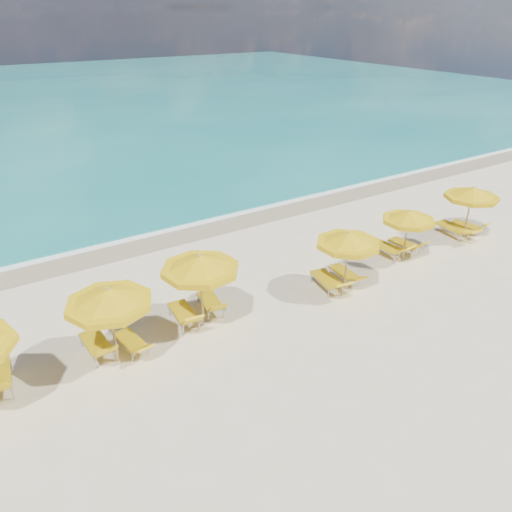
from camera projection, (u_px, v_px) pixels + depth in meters
ground_plane at (280, 304)px, 16.92m from camera, size 120.00×120.00×0.00m
ocean at (18, 102)px, 52.94m from camera, size 120.00×80.00×0.30m
wet_sand_band at (185, 231)px, 22.47m from camera, size 120.00×2.60×0.01m
foam_line at (177, 225)px, 23.07m from camera, size 120.00×1.20×0.03m
whitecap_near at (5, 195)px, 26.76m from camera, size 14.00×0.36×0.05m
whitecap_far at (185, 137)px, 38.82m from camera, size 18.00×0.30×0.05m
umbrella_1 at (108, 299)px, 13.32m from camera, size 2.40×2.40×2.41m
umbrella_2 at (200, 265)px, 14.99m from camera, size 2.92×2.92×2.46m
umbrella_3 at (348, 240)px, 16.97m from camera, size 2.95×2.95×2.27m
umbrella_4 at (409, 217)px, 19.24m from camera, size 2.68×2.68×2.08m
umbrella_5 at (472, 194)px, 21.09m from camera, size 2.47×2.47×2.29m
lounger_1_left at (98, 348)px, 14.36m from camera, size 0.69×1.83×0.87m
lounger_1_right at (132, 345)px, 14.55m from camera, size 0.74×1.69×0.68m
lounger_2_left at (184, 317)px, 15.79m from camera, size 0.80×1.88×0.88m
lounger_2_right at (211, 305)px, 16.44m from camera, size 0.88×1.79×0.81m
lounger_3_left at (327, 284)px, 17.70m from camera, size 0.96×1.97×0.83m
lounger_3_right at (345, 276)px, 18.27m from camera, size 0.70×1.72×0.62m
lounger_4_left at (387, 251)px, 20.08m from camera, size 0.84×2.01×0.87m
lounger_4_right at (405, 247)px, 20.46m from camera, size 0.65×1.68×0.81m
lounger_5_left at (453, 231)px, 21.82m from camera, size 0.82×2.08×0.75m
lounger_5_right at (467, 228)px, 22.20m from camera, size 0.81×1.72×0.77m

